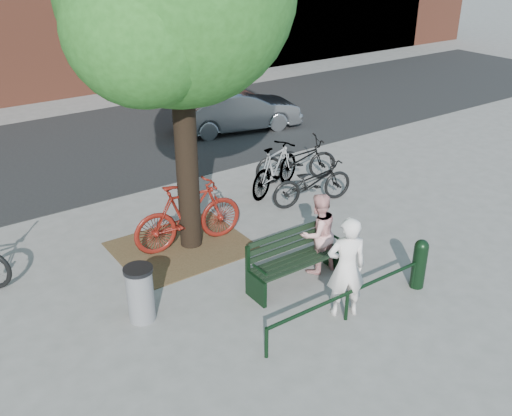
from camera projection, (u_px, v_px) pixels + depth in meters
ground at (297, 284)px, 9.62m from camera, size 90.00×90.00×0.00m
dirt_pit at (182, 247)px, 10.72m from camera, size 2.40×2.00×0.02m
road at (106, 145)px, 15.89m from camera, size 40.00×7.00×0.01m
park_bench at (295, 257)px, 9.47m from camera, size 1.74×0.54×0.97m
guard_railing at (347, 297)px, 8.56m from camera, size 3.06×0.06×0.51m
person_left at (346, 267)px, 8.52m from camera, size 0.72×0.62×1.66m
person_right at (318, 233)px, 9.70m from camera, size 0.73×0.58×1.45m
bollard at (420, 262)px, 9.35m from camera, size 0.24×0.24×0.88m
litter_bin at (140, 293)px, 8.55m from camera, size 0.44×0.44×0.91m
bicycle_b at (188, 214)px, 10.53m from camera, size 2.19×0.79×1.29m
bicycle_c at (312, 182)px, 12.27m from camera, size 1.98×0.98×0.99m
bicycle_d at (275, 168)px, 12.81m from camera, size 1.93×1.18×1.12m
bicycle_e at (296, 160)px, 13.38m from camera, size 2.10×1.31×1.04m
parked_car at (238, 110)px, 16.81m from camera, size 3.87×2.04×1.21m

